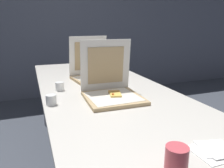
{
  "coord_description": "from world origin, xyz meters",
  "views": [
    {
      "loc": [
        -0.5,
        -0.95,
        1.21
      ],
      "look_at": [
        0.02,
        0.46,
        0.81
      ],
      "focal_mm": 35.43,
      "sensor_mm": 36.0,
      "label": 1
    }
  ],
  "objects_px": {
    "pizza_box_middle": "(94,74)",
    "cup_white_near_left": "(51,100)",
    "table": "(102,92)",
    "cup_printed_front": "(176,159)",
    "pizza_box_front": "(112,90)",
    "napkin_pile": "(215,150)",
    "cup_white_mid": "(60,86)"
  },
  "relations": [
    {
      "from": "cup_printed_front",
      "to": "pizza_box_front",
      "type": "bearing_deg",
      "value": 85.31
    },
    {
      "from": "pizza_box_middle",
      "to": "cup_printed_front",
      "type": "relative_size",
      "value": 4.55
    },
    {
      "from": "pizza_box_middle",
      "to": "cup_white_near_left",
      "type": "distance_m",
      "value": 0.66
    },
    {
      "from": "table",
      "to": "pizza_box_front",
      "type": "height_order",
      "value": "pizza_box_front"
    },
    {
      "from": "pizza_box_front",
      "to": "cup_white_near_left",
      "type": "xyz_separation_m",
      "value": [
        -0.38,
        0.01,
        -0.02
      ]
    },
    {
      "from": "table",
      "to": "cup_white_mid",
      "type": "xyz_separation_m",
      "value": [
        -0.32,
        0.0,
        0.08
      ]
    },
    {
      "from": "pizza_box_middle",
      "to": "cup_white_mid",
      "type": "relative_size",
      "value": 6.37
    },
    {
      "from": "table",
      "to": "napkin_pile",
      "type": "relative_size",
      "value": 13.28
    },
    {
      "from": "table",
      "to": "cup_printed_front",
      "type": "distance_m",
      "value": 1.07
    },
    {
      "from": "pizza_box_middle",
      "to": "napkin_pile",
      "type": "bearing_deg",
      "value": -92.54
    },
    {
      "from": "table",
      "to": "cup_white_near_left",
      "type": "height_order",
      "value": "cup_white_near_left"
    },
    {
      "from": "table",
      "to": "pizza_box_front",
      "type": "relative_size",
      "value": 6.19
    },
    {
      "from": "pizza_box_front",
      "to": "cup_white_mid",
      "type": "distance_m",
      "value": 0.42
    },
    {
      "from": "pizza_box_middle",
      "to": "cup_white_near_left",
      "type": "xyz_separation_m",
      "value": [
        -0.41,
        -0.52,
        -0.02
      ]
    },
    {
      "from": "cup_white_near_left",
      "to": "napkin_pile",
      "type": "bearing_deg",
      "value": -54.21
    },
    {
      "from": "table",
      "to": "napkin_pile",
      "type": "xyz_separation_m",
      "value": [
        0.12,
        -1.02,
        0.05
      ]
    },
    {
      "from": "table",
      "to": "pizza_box_middle",
      "type": "bearing_deg",
      "value": 89.56
    },
    {
      "from": "table",
      "to": "cup_white_near_left",
      "type": "distance_m",
      "value": 0.5
    },
    {
      "from": "cup_white_near_left",
      "to": "napkin_pile",
      "type": "height_order",
      "value": "cup_white_near_left"
    },
    {
      "from": "napkin_pile",
      "to": "pizza_box_front",
      "type": "bearing_deg",
      "value": 101.51
    },
    {
      "from": "cup_white_mid",
      "to": "cup_white_near_left",
      "type": "height_order",
      "value": "same"
    },
    {
      "from": "pizza_box_middle",
      "to": "cup_white_near_left",
      "type": "bearing_deg",
      "value": -136.43
    },
    {
      "from": "pizza_box_middle",
      "to": "table",
      "type": "bearing_deg",
      "value": -98.39
    },
    {
      "from": "table",
      "to": "pizza_box_front",
      "type": "xyz_separation_m",
      "value": [
        -0.03,
        -0.29,
        0.1
      ]
    },
    {
      "from": "cup_white_near_left",
      "to": "cup_printed_front",
      "type": "bearing_deg",
      "value": -67.83
    },
    {
      "from": "cup_white_mid",
      "to": "cup_white_near_left",
      "type": "relative_size",
      "value": 1.0
    },
    {
      "from": "table",
      "to": "cup_printed_front",
      "type": "bearing_deg",
      "value": -94.89
    },
    {
      "from": "cup_printed_front",
      "to": "table",
      "type": "bearing_deg",
      "value": 85.11
    },
    {
      "from": "cup_white_near_left",
      "to": "cup_printed_front",
      "type": "xyz_separation_m",
      "value": [
        0.32,
        -0.78,
        0.01
      ]
    },
    {
      "from": "pizza_box_front",
      "to": "napkin_pile",
      "type": "distance_m",
      "value": 0.74
    },
    {
      "from": "pizza_box_front",
      "to": "cup_printed_front",
      "type": "bearing_deg",
      "value": -93.12
    },
    {
      "from": "pizza_box_front",
      "to": "cup_printed_front",
      "type": "distance_m",
      "value": 0.77
    }
  ]
}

